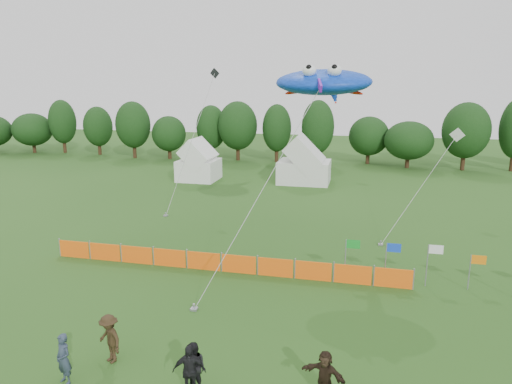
% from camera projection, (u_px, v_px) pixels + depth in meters
% --- Properties ---
extents(ground, '(160.00, 160.00, 0.00)m').
position_uv_depth(ground, '(217.00, 374.00, 15.97)').
color(ground, '#234C16').
rests_on(ground, ground).
extents(treeline, '(104.57, 8.78, 8.36)m').
position_uv_depth(treeline, '(339.00, 132.00, 57.24)').
color(treeline, '#382314').
rests_on(treeline, ground).
extents(tent_left, '(4.04, 4.04, 3.57)m').
position_uv_depth(tent_left, '(199.00, 163.00, 48.36)').
color(tent_left, white).
rests_on(tent_left, ground).
extents(tent_right, '(5.31, 4.25, 3.75)m').
position_uv_depth(tent_right, '(304.00, 165.00, 47.00)').
color(tent_right, silver).
rests_on(tent_right, ground).
extents(barrier_fence, '(19.90, 0.06, 1.00)m').
position_uv_depth(barrier_fence, '(221.00, 263.00, 24.71)').
color(barrier_fence, '#F95D0D').
rests_on(barrier_fence, ground).
extents(flag_row, '(10.73, 0.60, 2.29)m').
position_uv_depth(flag_row, '(452.00, 263.00, 22.22)').
color(flag_row, gray).
rests_on(flag_row, ground).
extents(spectator_a, '(0.77, 0.65, 1.79)m').
position_uv_depth(spectator_a, '(64.00, 359.00, 15.32)').
color(spectator_a, '#2A3646').
rests_on(spectator_a, ground).
extents(spectator_b, '(1.01, 0.89, 1.76)m').
position_uv_depth(spectator_b, '(194.00, 368.00, 14.86)').
color(spectator_b, black).
rests_on(spectator_b, ground).
extents(spectator_c, '(1.38, 1.18, 1.85)m').
position_uv_depth(spectator_c, '(110.00, 339.00, 16.51)').
color(spectator_c, '#302313').
rests_on(spectator_c, ground).
extents(spectator_d, '(1.16, 0.71, 1.84)m').
position_uv_depth(spectator_d, '(189.00, 371.00, 14.64)').
color(spectator_d, black).
rests_on(spectator_d, ground).
extents(spectator_f, '(1.58, 0.96, 1.63)m').
position_uv_depth(spectator_f, '(325.00, 374.00, 14.65)').
color(spectator_f, black).
rests_on(spectator_f, ground).
extents(stingray_kite, '(7.57, 14.85, 10.98)m').
position_uv_depth(stingray_kite, '(324.00, 83.00, 24.92)').
color(stingray_kite, blue).
rests_on(stingray_kite, ground).
extents(small_kite_white, '(6.19, 8.99, 6.78)m').
position_uv_depth(small_kite_white, '(436.00, 166.00, 32.65)').
color(small_kite_white, silver).
rests_on(small_kite_white, ground).
extents(small_kite_dark, '(2.93, 5.98, 11.29)m').
position_uv_depth(small_kite_dark, '(196.00, 128.00, 36.69)').
color(small_kite_dark, black).
rests_on(small_kite_dark, ground).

